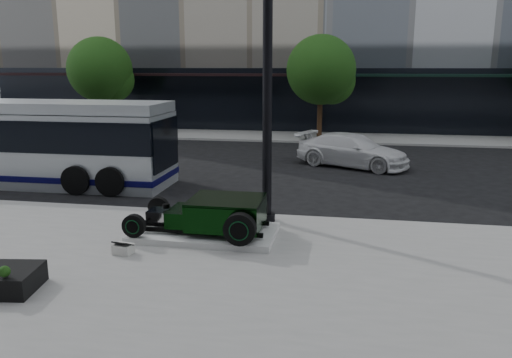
% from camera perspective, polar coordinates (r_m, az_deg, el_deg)
% --- Properties ---
extents(ground, '(120.00, 120.00, 0.00)m').
position_cam_1_polar(ground, '(15.84, 1.04, -2.29)').
color(ground, black).
rests_on(ground, ground).
extents(sidewalk_far, '(70.00, 4.00, 0.12)m').
position_cam_1_polar(sidewalk_far, '(29.48, 5.37, 4.81)').
color(sidewalk_far, gray).
rests_on(sidewalk_far, ground).
extents(street_trees, '(29.80, 3.80, 5.70)m').
position_cam_1_polar(street_trees, '(28.21, 7.73, 11.96)').
color(street_trees, black).
rests_on(street_trees, sidewalk_far).
extents(display_plinth, '(3.40, 1.80, 0.15)m').
position_cam_1_polar(display_plinth, '(12.13, -5.88, -6.14)').
color(display_plinth, silver).
rests_on(display_plinth, sidewalk_near).
extents(hot_rod, '(3.22, 2.00, 0.81)m').
position_cam_1_polar(hot_rod, '(11.90, -4.39, -3.96)').
color(hot_rod, black).
rests_on(hot_rod, display_plinth).
extents(info_plaque, '(0.44, 0.35, 0.31)m').
position_cam_1_polar(info_plaque, '(11.32, -14.94, -7.67)').
color(info_plaque, silver).
rests_on(info_plaque, sidewalk_near).
extents(lamppost, '(0.44, 0.44, 8.05)m').
position_cam_1_polar(lamppost, '(12.64, 1.32, 11.54)').
color(lamppost, black).
rests_on(lamppost, sidewalk_near).
extents(transit_bus, '(12.12, 2.88, 2.92)m').
position_cam_1_polar(transit_bus, '(20.05, -26.68, 3.88)').
color(transit_bus, silver).
rests_on(transit_bus, ground).
extents(white_sedan, '(5.09, 3.67, 1.37)m').
position_cam_1_polar(white_sedan, '(21.22, 10.97, 3.24)').
color(white_sedan, white).
rests_on(white_sedan, ground).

